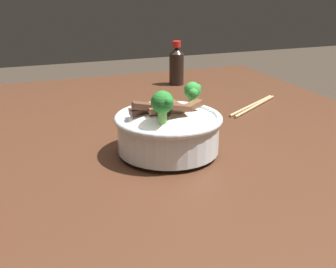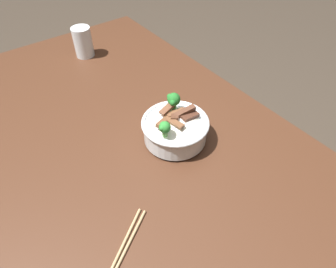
% 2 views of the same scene
% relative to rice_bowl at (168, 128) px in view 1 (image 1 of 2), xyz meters
% --- Properties ---
extents(dining_table, '(1.57, 0.91, 0.76)m').
position_rel_rice_bowl_xyz_m(dining_table, '(0.08, 0.10, -0.14)').
color(dining_table, '#472819').
rests_on(dining_table, ground).
extents(rice_bowl, '(0.20, 0.20, 0.14)m').
position_rel_rice_bowl_xyz_m(rice_bowl, '(0.00, 0.00, 0.00)').
color(rice_bowl, silver).
rests_on(rice_bowl, dining_table).
extents(chopsticks_pair, '(0.14, 0.20, 0.01)m').
position_rel_rice_bowl_xyz_m(chopsticks_pair, '(-0.21, 0.31, -0.05)').
color(chopsticks_pair, tan).
rests_on(chopsticks_pair, dining_table).
extents(soy_sauce_bottle, '(0.04, 0.04, 0.13)m').
position_rel_rice_bowl_xyz_m(soy_sauce_bottle, '(-0.51, 0.22, 0.01)').
color(soy_sauce_bottle, black).
rests_on(soy_sauce_bottle, dining_table).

